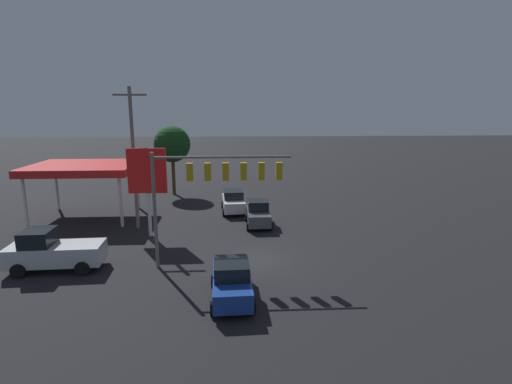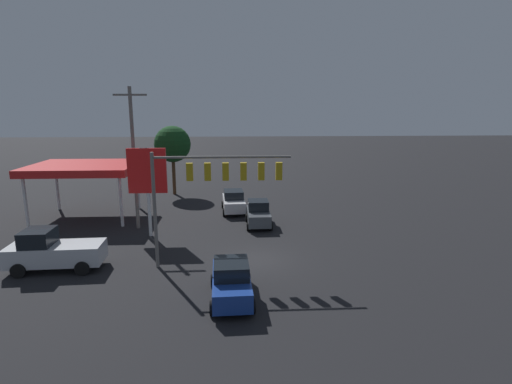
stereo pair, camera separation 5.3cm
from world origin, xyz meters
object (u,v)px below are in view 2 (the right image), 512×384
(utility_pole, at_px, (134,156))
(price_sign, at_px, (147,174))
(street_tree, at_px, (173,144))
(sedan_waiting, at_px, (231,281))
(traffic_signal_assembly, at_px, (215,179))
(sedan_far, at_px, (234,201))
(hatchback_crossing, at_px, (258,214))
(pickup_parked, at_px, (53,251))

(utility_pole, height_order, price_sign, utility_pole)
(price_sign, relative_size, street_tree, 0.88)
(price_sign, xyz_separation_m, sedan_waiting, (-5.93, 10.02, -3.59))
(traffic_signal_assembly, distance_m, price_sign, 7.70)
(sedan_far, xyz_separation_m, street_tree, (6.31, -7.55, 4.35))
(sedan_waiting, relative_size, hatchback_crossing, 1.17)
(utility_pole, relative_size, pickup_parked, 2.01)
(pickup_parked, relative_size, hatchback_crossing, 1.38)
(price_sign, bearing_deg, pickup_parked, 53.81)
(sedan_waiting, distance_m, street_tree, 25.16)
(traffic_signal_assembly, relative_size, pickup_parked, 1.48)
(utility_pole, distance_m, sedan_waiting, 14.75)
(pickup_parked, distance_m, hatchback_crossing, 14.63)
(hatchback_crossing, bearing_deg, sedan_far, -156.09)
(sedan_waiting, xyz_separation_m, hatchback_crossing, (-2.04, -12.16, -0.00))
(utility_pole, relative_size, sedan_waiting, 2.38)
(utility_pole, xyz_separation_m, price_sign, (-1.34, 1.95, -1.05))
(pickup_parked, xyz_separation_m, hatchback_crossing, (-12.25, -8.00, -0.16))
(pickup_parked, bearing_deg, utility_pole, -113.29)
(sedan_waiting, bearing_deg, hatchback_crossing, 168.31)
(sedan_far, bearing_deg, utility_pole, -62.39)
(sedan_far, relative_size, street_tree, 0.62)
(price_sign, xyz_separation_m, pickup_parked, (4.29, 5.86, -3.43))
(sedan_waiting, distance_m, pickup_parked, 11.03)
(utility_pole, xyz_separation_m, sedan_far, (-7.35, -4.47, -4.64))
(traffic_signal_assembly, height_order, sedan_waiting, traffic_signal_assembly)
(price_sign, height_order, sedan_far, price_sign)
(street_tree, bearing_deg, hatchback_crossing, 124.93)
(utility_pole, xyz_separation_m, hatchback_crossing, (-9.31, -0.19, -4.65))
(traffic_signal_assembly, xyz_separation_m, sedan_far, (-0.97, -12.20, -4.27))
(pickup_parked, bearing_deg, price_sign, -128.80)
(sedan_waiting, bearing_deg, pickup_parked, -114.35)
(price_sign, bearing_deg, sedan_far, -133.13)
(traffic_signal_assembly, distance_m, hatchback_crossing, 9.46)
(traffic_signal_assembly, distance_m, street_tree, 20.45)
(price_sign, relative_size, hatchback_crossing, 1.67)
(traffic_signal_assembly, relative_size, sedan_waiting, 1.75)
(pickup_parked, xyz_separation_m, sedan_far, (-10.30, -12.28, -0.16))
(price_sign, relative_size, sedan_waiting, 1.42)
(price_sign, height_order, street_tree, street_tree)
(sedan_waiting, xyz_separation_m, pickup_parked, (10.21, -4.16, 0.16))
(utility_pole, height_order, pickup_parked, utility_pole)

